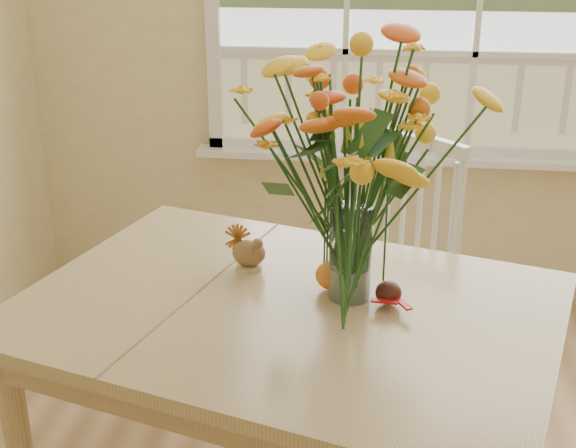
# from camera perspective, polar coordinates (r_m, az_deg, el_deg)

# --- Properties ---
(wall_back) EXTENTS (4.00, 0.02, 2.70)m
(wall_back) POSITION_cam_1_polar(r_m,az_deg,el_deg) (3.44, 13.95, 15.51)
(wall_back) COLOR beige
(wall_back) RESTS_ON floor
(dining_table) EXTENTS (1.62, 1.35, 0.75)m
(dining_table) POSITION_cam_1_polar(r_m,az_deg,el_deg) (2.10, -0.07, -8.10)
(dining_table) COLOR tan
(dining_table) RESTS_ON floor
(windsor_chair) EXTENTS (0.61, 0.60, 0.99)m
(windsor_chair) POSITION_cam_1_polar(r_m,az_deg,el_deg) (2.73, 7.34, -3.16)
(windsor_chair) COLOR white
(windsor_chair) RESTS_ON floor
(flower_vase) EXTENTS (0.53, 0.53, 0.64)m
(flower_vase) POSITION_cam_1_polar(r_m,az_deg,el_deg) (1.95, 4.86, 4.64)
(flower_vase) COLOR white
(flower_vase) RESTS_ON dining_table
(pumpkin) EXTENTS (0.10, 0.10, 0.08)m
(pumpkin) POSITION_cam_1_polar(r_m,az_deg,el_deg) (2.11, 3.42, -3.91)
(pumpkin) COLOR #C75C17
(pumpkin) RESTS_ON dining_table
(turkey_figurine) EXTENTS (0.10, 0.08, 0.12)m
(turkey_figurine) POSITION_cam_1_polar(r_m,az_deg,el_deg) (2.23, -2.91, -2.17)
(turkey_figurine) COLOR #CCB78C
(turkey_figurine) RESTS_ON dining_table
(dark_gourd) EXTENTS (0.13, 0.12, 0.06)m
(dark_gourd) POSITION_cam_1_polar(r_m,az_deg,el_deg) (2.05, 7.45, -5.15)
(dark_gourd) COLOR #38160F
(dark_gourd) RESTS_ON dining_table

